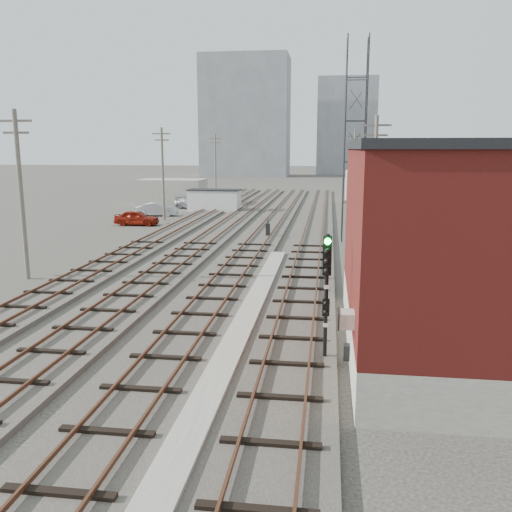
% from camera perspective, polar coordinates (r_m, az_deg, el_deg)
% --- Properties ---
extents(ground, '(320.00, 320.00, 0.00)m').
position_cam_1_polar(ground, '(67.34, 4.49, 5.25)').
color(ground, '#282621').
rests_on(ground, ground).
extents(track_right, '(3.20, 90.00, 0.39)m').
position_cam_1_polar(track_right, '(46.40, 6.10, 2.64)').
color(track_right, '#332D28').
rests_on(track_right, ground).
extents(track_mid_right, '(3.20, 90.00, 0.39)m').
position_cam_1_polar(track_mid_right, '(46.67, 1.19, 2.76)').
color(track_mid_right, '#332D28').
rests_on(track_mid_right, ground).
extents(track_mid_left, '(3.20, 90.00, 0.39)m').
position_cam_1_polar(track_mid_left, '(47.29, -3.64, 2.85)').
color(track_mid_left, '#332D28').
rests_on(track_mid_left, ground).
extents(track_left, '(3.20, 90.00, 0.39)m').
position_cam_1_polar(track_left, '(48.23, -8.31, 2.91)').
color(track_left, '#332D28').
rests_on(track_left, ground).
extents(platform_curb, '(0.90, 28.00, 0.26)m').
position_cam_1_polar(platform_curb, '(22.20, -1.01, -6.76)').
color(platform_curb, gray).
rests_on(platform_curb, ground).
extents(brick_building, '(6.54, 12.20, 7.22)m').
position_cam_1_polar(brick_building, '(19.54, 18.75, 0.74)').
color(brick_building, gray).
rests_on(brick_building, ground).
extents(lattice_tower, '(1.60, 1.60, 15.00)m').
position_cam_1_polar(lattice_tower, '(41.91, 10.34, 11.76)').
color(lattice_tower, black).
rests_on(lattice_tower, ground).
extents(utility_pole_left_a, '(1.80, 0.24, 9.00)m').
position_cam_1_polar(utility_pole_left_a, '(31.45, -23.51, 6.32)').
color(utility_pole_left_a, '#595147').
rests_on(utility_pole_left_a, ground).
extents(utility_pole_left_b, '(1.80, 0.24, 9.00)m').
position_cam_1_polar(utility_pole_left_b, '(54.39, -9.79, 8.77)').
color(utility_pole_left_b, '#595147').
rests_on(utility_pole_left_b, ground).
extents(utility_pole_left_c, '(1.80, 0.24, 9.00)m').
position_cam_1_polar(utility_pole_left_c, '(78.59, -4.29, 9.61)').
color(utility_pole_left_c, '#595147').
rests_on(utility_pole_left_c, ground).
extents(utility_pole_right_a, '(1.80, 0.24, 9.00)m').
position_cam_1_polar(utility_pole_right_a, '(35.05, 12.33, 7.40)').
color(utility_pole_right_a, '#595147').
rests_on(utility_pole_right_a, ground).
extents(utility_pole_right_b, '(1.80, 0.24, 9.00)m').
position_cam_1_polar(utility_pole_right_b, '(64.97, 10.26, 9.13)').
color(utility_pole_right_b, '#595147').
rests_on(utility_pole_right_b, ground).
extents(apartment_left, '(22.00, 14.00, 30.00)m').
position_cam_1_polar(apartment_left, '(143.74, -1.06, 14.43)').
color(apartment_left, gray).
rests_on(apartment_left, ground).
extents(apartment_right, '(16.00, 12.00, 26.00)m').
position_cam_1_polar(apartment_right, '(157.04, 9.48, 13.28)').
color(apartment_right, gray).
rests_on(apartment_right, ground).
extents(shed_left, '(8.00, 5.00, 3.20)m').
position_cam_1_polar(shed_left, '(69.92, -8.78, 6.69)').
color(shed_left, gray).
rests_on(shed_left, ground).
extents(shed_right, '(6.00, 6.00, 4.00)m').
position_cam_1_polar(shed_right, '(77.21, 11.68, 7.30)').
color(shed_right, gray).
rests_on(shed_right, ground).
extents(signal_mast, '(0.40, 0.42, 4.31)m').
position_cam_1_polar(signal_mast, '(17.74, 7.43, -3.28)').
color(signal_mast, gray).
rests_on(signal_mast, ground).
extents(switch_stand, '(0.33, 0.33, 1.35)m').
position_cam_1_polar(switch_stand, '(43.13, 1.26, 2.77)').
color(switch_stand, black).
rests_on(switch_stand, ground).
extents(site_trailer, '(6.06, 2.93, 2.49)m').
position_cam_1_polar(site_trailer, '(61.79, -4.39, 5.88)').
color(site_trailer, silver).
rests_on(site_trailer, ground).
extents(car_red, '(4.12, 1.71, 1.40)m').
position_cam_1_polar(car_red, '(51.41, -12.44, 3.95)').
color(car_red, maroon).
rests_on(car_red, ground).
extents(car_silver, '(4.34, 1.86, 1.39)m').
position_cam_1_polar(car_silver, '(58.25, -10.37, 4.85)').
color(car_silver, '#AFB3B7').
rests_on(car_silver, ground).
extents(car_grey, '(4.90, 3.45, 1.32)m').
position_cam_1_polar(car_grey, '(64.77, -6.78, 5.55)').
color(car_grey, gray).
rests_on(car_grey, ground).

